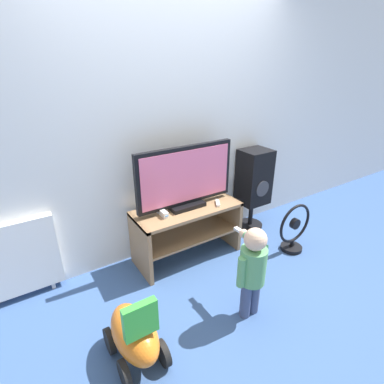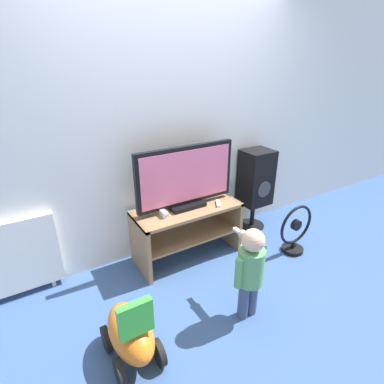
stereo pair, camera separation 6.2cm
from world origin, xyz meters
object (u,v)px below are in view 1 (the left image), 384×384
object	(u,v)px
television	(186,178)
speaker_tower	(254,179)
ride_on_toy	(135,334)
radiator	(12,261)
child	(252,265)
game_console	(162,212)
remote_primary	(218,203)
floor_fan	(294,230)

from	to	relation	value
television	speaker_tower	world-z (taller)	television
ride_on_toy	television	bearing A→B (deg)	42.52
television	radiator	xyz separation A→B (m)	(-1.48, 0.21, -0.46)
child	radiator	xyz separation A→B (m)	(-1.49, 1.13, -0.07)
television	speaker_tower	size ratio (longest dim) A/B	1.05
television	game_console	bearing A→B (deg)	-175.40
remote_primary	ride_on_toy	world-z (taller)	ride_on_toy
game_console	ride_on_toy	size ratio (longest dim) A/B	0.32
television	floor_fan	world-z (taller)	television
remote_primary	radiator	xyz separation A→B (m)	(-1.77, 0.33, -0.18)
game_console	radiator	size ratio (longest dim) A/B	0.26
floor_fan	speaker_tower	bearing A→B (deg)	91.64
game_console	floor_fan	bearing A→B (deg)	-22.11
radiator	television	bearing A→B (deg)	-8.13
floor_fan	ride_on_toy	world-z (taller)	ride_on_toy
remote_primary	speaker_tower	distance (m)	0.70
game_console	radiator	xyz separation A→B (m)	(-1.21, 0.23, -0.19)
radiator	remote_primary	bearing A→B (deg)	-10.60
floor_fan	radiator	distance (m)	2.56
floor_fan	radiator	xyz separation A→B (m)	(-2.45, 0.74, 0.15)
ride_on_toy	radiator	xyz separation A→B (m)	(-0.59, 1.03, 0.17)
game_console	ride_on_toy	world-z (taller)	game_console
television	child	xyz separation A→B (m)	(0.01, -0.92, -0.38)
game_console	child	bearing A→B (deg)	-73.11
floor_fan	radiator	size ratio (longest dim) A/B	0.74
remote_primary	child	distance (m)	0.86
remote_primary	speaker_tower	world-z (taller)	speaker_tower
speaker_tower	radiator	size ratio (longest dim) A/B	1.33
television	remote_primary	bearing A→B (deg)	-22.45
remote_primary	radiator	world-z (taller)	radiator
ride_on_toy	game_console	bearing A→B (deg)	51.90
radiator	child	bearing A→B (deg)	-37.30
radiator	speaker_tower	bearing A→B (deg)	-2.92
television	child	size ratio (longest dim) A/B	1.28
television	game_console	size ratio (longest dim) A/B	5.33
television	ride_on_toy	xyz separation A→B (m)	(-0.89, -0.82, -0.62)
ride_on_toy	speaker_tower	bearing A→B (deg)	26.10
game_console	floor_fan	xyz separation A→B (m)	(1.24, -0.50, -0.34)
television	ride_on_toy	world-z (taller)	television
television	ride_on_toy	size ratio (longest dim) A/B	1.72
child	ride_on_toy	world-z (taller)	child
television	floor_fan	size ratio (longest dim) A/B	1.88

